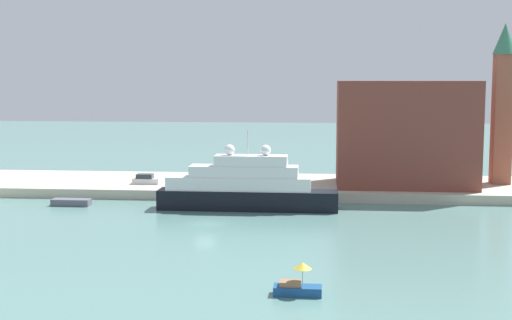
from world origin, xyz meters
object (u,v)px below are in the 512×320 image
(parked_car, at_px, (146,180))
(person_figure, at_px, (183,179))
(work_barge, at_px, (71,202))
(small_motorboat, at_px, (297,285))
(bell_tower, at_px, (503,97))
(harbor_building, at_px, (405,133))
(large_yacht, at_px, (245,188))
(mooring_bollard, at_px, (206,187))

(parked_car, distance_m, person_figure, 5.70)
(work_barge, xyz_separation_m, person_figure, (13.33, 12.64, 1.67))
(small_motorboat, xyz_separation_m, bell_tower, (29.52, 55.24, 14.10))
(small_motorboat, distance_m, harbor_building, 54.86)
(large_yacht, bearing_deg, small_motorboat, -77.22)
(mooring_bollard, bearing_deg, harbor_building, 13.96)
(large_yacht, bearing_deg, parked_car, 143.50)
(small_motorboat, xyz_separation_m, harbor_building, (14.49, 52.21, 8.58))
(large_yacht, relative_size, small_motorboat, 6.16)
(small_motorboat, xyz_separation_m, work_barge, (-33.06, 37.92, -0.36))
(work_barge, relative_size, bell_tower, 0.22)
(work_barge, bearing_deg, bell_tower, 15.47)
(bell_tower, xyz_separation_m, person_figure, (-49.26, -4.68, -12.79))
(person_figure, bearing_deg, small_motorboat, -68.68)
(work_barge, xyz_separation_m, bell_tower, (62.58, 17.32, 14.46))
(mooring_bollard, bearing_deg, small_motorboat, -71.49)
(work_barge, distance_m, bell_tower, 66.53)
(parked_car, bearing_deg, mooring_bollard, -25.38)
(large_yacht, distance_m, work_barge, 24.75)
(work_barge, height_order, mooring_bollard, mooring_bollard)
(person_figure, bearing_deg, mooring_bollard, -50.37)
(mooring_bollard, bearing_deg, person_figure, 129.63)
(large_yacht, height_order, harbor_building, harbor_building)
(bell_tower, bearing_deg, parked_car, -174.33)
(work_barge, height_order, bell_tower, bell_tower)
(large_yacht, bearing_deg, person_figure, 130.30)
(harbor_building, height_order, bell_tower, bell_tower)
(person_figure, xyz_separation_m, mooring_bollard, (4.71, -5.69, -0.26))
(small_motorboat, bearing_deg, harbor_building, 74.49)
(small_motorboat, distance_m, parked_car, 55.90)
(parked_car, bearing_deg, harbor_building, 3.48)
(harbor_building, distance_m, parked_car, 40.60)
(person_figure, bearing_deg, large_yacht, -49.70)
(large_yacht, xyz_separation_m, mooring_bollard, (-6.57, 7.61, -1.12))
(work_barge, bearing_deg, small_motorboat, -48.92)
(work_barge, height_order, person_figure, person_figure)
(small_motorboat, distance_m, bell_tower, 64.21)
(work_barge, bearing_deg, parked_car, 57.09)
(work_barge, relative_size, harbor_building, 0.26)
(parked_car, distance_m, mooring_bollard, 11.47)
(large_yacht, distance_m, person_figure, 17.47)
(small_motorboat, distance_m, work_barge, 50.31)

